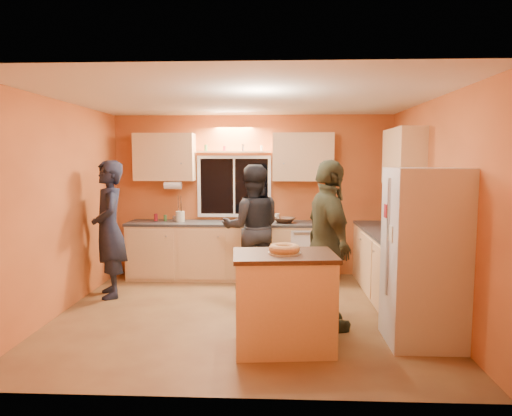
# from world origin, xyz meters

# --- Properties ---
(ground) EXTENTS (4.50, 4.50, 0.00)m
(ground) POSITION_xyz_m (0.00, 0.00, 0.00)
(ground) COLOR brown
(ground) RESTS_ON ground
(room_shell) EXTENTS (4.54, 4.04, 2.61)m
(room_shell) POSITION_xyz_m (0.12, 0.41, 1.62)
(room_shell) COLOR orange
(room_shell) RESTS_ON ground
(back_counter) EXTENTS (4.23, 0.62, 0.90)m
(back_counter) POSITION_xyz_m (0.01, 1.70, 0.45)
(back_counter) COLOR #DEB274
(back_counter) RESTS_ON ground
(right_counter) EXTENTS (0.62, 1.84, 0.90)m
(right_counter) POSITION_xyz_m (1.95, 0.50, 0.45)
(right_counter) COLOR #DEB274
(right_counter) RESTS_ON ground
(refrigerator) EXTENTS (0.72, 0.70, 1.80)m
(refrigerator) POSITION_xyz_m (1.89, -0.80, 0.90)
(refrigerator) COLOR silver
(refrigerator) RESTS_ON ground
(island) EXTENTS (1.06, 0.77, 0.97)m
(island) POSITION_xyz_m (0.47, -1.01, 0.49)
(island) COLOR #DEB274
(island) RESTS_ON ground
(bundt_pastry) EXTENTS (0.31, 0.31, 0.09)m
(bundt_pastry) POSITION_xyz_m (0.47, -1.01, 1.01)
(bundt_pastry) COLOR tan
(bundt_pastry) RESTS_ON island
(person_left) EXTENTS (0.69, 0.81, 1.87)m
(person_left) POSITION_xyz_m (-1.90, 0.66, 0.94)
(person_left) COLOR black
(person_left) RESTS_ON ground
(person_center) EXTENTS (0.95, 0.78, 1.82)m
(person_center) POSITION_xyz_m (0.04, 1.07, 0.91)
(person_center) COLOR black
(person_center) RESTS_ON ground
(person_right) EXTENTS (0.69, 1.18, 1.88)m
(person_right) POSITION_xyz_m (0.97, -0.44, 0.94)
(person_right) COLOR #383D27
(person_right) RESTS_ON ground
(mixing_bowl) EXTENTS (0.43, 0.43, 0.08)m
(mixing_bowl) POSITION_xyz_m (0.52, 1.67, 0.94)
(mixing_bowl) COLOR black
(mixing_bowl) RESTS_ON back_counter
(utensil_crock) EXTENTS (0.14, 0.14, 0.17)m
(utensil_crock) POSITION_xyz_m (-1.14, 1.69, 0.99)
(utensil_crock) COLOR beige
(utensil_crock) RESTS_ON back_counter
(potted_plant) EXTENTS (0.34, 0.32, 0.31)m
(potted_plant) POSITION_xyz_m (2.03, -0.30, 1.05)
(potted_plant) COLOR gray
(potted_plant) RESTS_ON right_counter
(red_box) EXTENTS (0.17, 0.13, 0.07)m
(red_box) POSITION_xyz_m (1.97, 0.74, 0.94)
(red_box) COLOR maroon
(red_box) RESTS_ON right_counter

